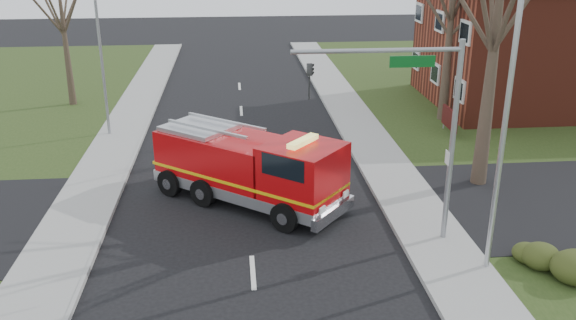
{
  "coord_description": "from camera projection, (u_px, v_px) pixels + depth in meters",
  "views": [
    {
      "loc": [
        -0.41,
        -16.32,
        9.85
      ],
      "look_at": [
        1.49,
        4.4,
        2.0
      ],
      "focal_mm": 38.0,
      "sensor_mm": 36.0,
      "label": 1
    }
  ],
  "objects": [
    {
      "name": "traffic_signal_mast",
      "position": [
        416.0,
        107.0,
        18.9
      ],
      "size": [
        5.29,
        0.18,
        6.8
      ],
      "color": "gray",
      "rests_on": "ground"
    },
    {
      "name": "utility_pole_far",
      "position": [
        103.0,
        68.0,
        29.94
      ],
      "size": [
        0.14,
        0.14,
        7.0
      ],
      "primitive_type": "cylinder",
      "color": "gray",
      "rests_on": "ground"
    },
    {
      "name": "bare_tree_left",
      "position": [
        61.0,
        11.0,
        34.53
      ],
      "size": [
        4.5,
        4.5,
        9.0
      ],
      "color": "#362A20",
      "rests_on": "ground"
    },
    {
      "name": "ground",
      "position": [
        253.0,
        273.0,
        18.72
      ],
      "size": [
        120.0,
        120.0,
        0.0
      ],
      "primitive_type": "plane",
      "color": "black",
      "rests_on": "ground"
    },
    {
      "name": "health_center_sign",
      "position": [
        450.0,
        119.0,
        30.95
      ],
      "size": [
        0.12,
        2.0,
        1.4
      ],
      "color": "#440F0F",
      "rests_on": "ground"
    },
    {
      "name": "sidewalk_left",
      "position": [
        45.0,
        280.0,
        18.16
      ],
      "size": [
        2.4,
        80.0,
        0.15
      ],
      "primitive_type": "cube",
      "color": "gray",
      "rests_on": "ground"
    },
    {
      "name": "fire_engine",
      "position": [
        250.0,
        169.0,
        23.09
      ],
      "size": [
        7.44,
        6.74,
        3.03
      ],
      "rotation": [
        0.0,
        0.0,
        0.88
      ],
      "color": "#B4080B",
      "rests_on": "ground"
    },
    {
      "name": "bare_tree_far",
      "position": [
        453.0,
        0.0,
        31.35
      ],
      "size": [
        5.25,
        5.25,
        10.5
      ],
      "color": "#362A20",
      "rests_on": "ground"
    },
    {
      "name": "brick_building",
      "position": [
        563.0,
        43.0,
        35.82
      ],
      "size": [
        15.4,
        10.4,
        7.25
      ],
      "color": "maroon",
      "rests_on": "ground"
    },
    {
      "name": "streetlight_pole",
      "position": [
        502.0,
        130.0,
        17.26
      ],
      "size": [
        1.48,
        0.16,
        8.4
      ],
      "color": "#B7BABF",
      "rests_on": "ground"
    },
    {
      "name": "sidewalk_right",
      "position": [
        449.0,
        261.0,
        19.22
      ],
      "size": [
        2.4,
        80.0,
        0.15
      ],
      "primitive_type": "cube",
      "color": "gray",
      "rests_on": "ground"
    },
    {
      "name": "hedge_corner",
      "position": [
        552.0,
        259.0,
        18.35
      ],
      "size": [
        2.8,
        2.0,
        0.9
      ],
      "primitive_type": "ellipsoid",
      "color": "#2F4017",
      "rests_on": "lawn_right"
    },
    {
      "name": "bare_tree_near",
      "position": [
        500.0,
        1.0,
        22.5
      ],
      "size": [
        6.0,
        6.0,
        12.0
      ],
      "color": "#362A20",
      "rests_on": "ground"
    }
  ]
}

